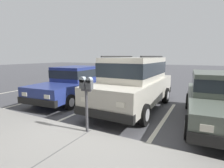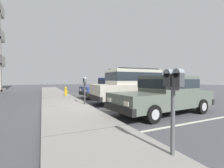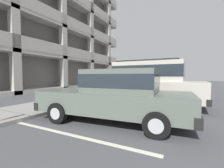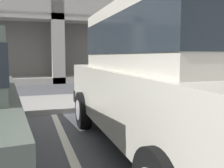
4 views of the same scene
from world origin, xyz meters
The scene contains 7 objects.
ground_plane centered at (0.00, 0.00, -0.05)m, with size 80.00×80.00×0.10m.
sidewalk centered at (0.00, 1.30, 0.06)m, with size 40.00×2.20×0.12m.
parking_stall_lines centered at (1.45, -1.40, 0.00)m, with size 11.76×4.80×0.01m.
silver_suv centered at (-0.14, -2.49, 1.09)m, with size 2.06×4.80×2.03m.
red_sedan centered at (-2.95, -2.23, 0.82)m, with size 2.11×4.61×1.54m.
dark_hatchback centered at (2.90, -2.53, 0.82)m, with size 2.13×4.62×1.54m.
parking_meter_near centered at (0.04, 0.35, 1.17)m, with size 0.35×0.12×1.41m.
Camera 1 is at (-2.52, 3.77, 2.02)m, focal length 28.00 mm.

